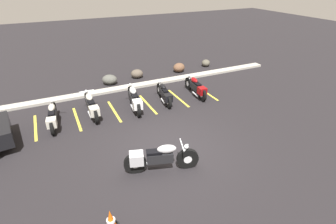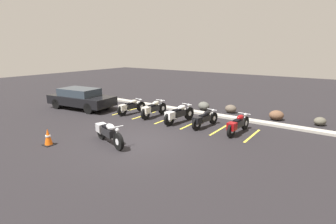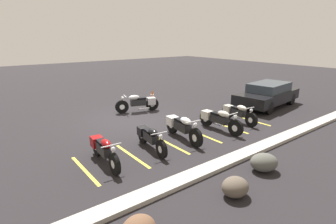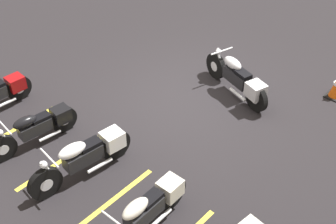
{
  "view_description": "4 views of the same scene",
  "coord_description": "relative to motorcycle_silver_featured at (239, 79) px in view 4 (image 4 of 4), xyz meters",
  "views": [
    {
      "loc": [
        -3.21,
        -6.53,
        5.29
      ],
      "look_at": [
        0.16,
        0.56,
        1.1
      ],
      "focal_mm": 28.0,
      "sensor_mm": 36.0,
      "label": 1
    },
    {
      "loc": [
        6.94,
        -7.63,
        3.79
      ],
      "look_at": [
        0.38,
        1.64,
        0.99
      ],
      "focal_mm": 28.0,
      "sensor_mm": 36.0,
      "label": 2
    },
    {
      "loc": [
        5.85,
        10.29,
        3.69
      ],
      "look_at": [
        -1.1,
        1.22,
        0.4
      ],
      "focal_mm": 28.0,
      "sensor_mm": 36.0,
      "label": 3
    },
    {
      "loc": [
        -5.66,
        7.11,
        6.74
      ],
      "look_at": [
        -0.57,
        1.38,
        0.65
      ],
      "focal_mm": 50.0,
      "sensor_mm": 36.0,
      "label": 4
    }
  ],
  "objects": [
    {
      "name": "stall_line_2",
      "position": [
        -0.19,
        4.31,
        -0.47
      ],
      "size": [
        0.1,
        2.1,
        0.0
      ],
      "primitive_type": "cube",
      "color": "gold",
      "rests_on": "ground"
    },
    {
      "name": "parked_bike_1",
      "position": [
        -1.1,
        4.31,
        -0.01
      ],
      "size": [
        0.62,
        2.21,
        0.87
      ],
      "rotation": [
        0.0,
        0.0,
        1.58
      ],
      "color": "black",
      "rests_on": "ground"
    },
    {
      "name": "stall_line_3",
      "position": [
        1.37,
        4.31,
        -0.47
      ],
      "size": [
        0.1,
        2.1,
        0.0
      ],
      "primitive_type": "cube",
      "color": "gold",
      "rests_on": "ground"
    },
    {
      "name": "ground",
      "position": [
        0.84,
        0.84,
        -0.47
      ],
      "size": [
        60.0,
        60.0,
        0.0
      ],
      "primitive_type": "plane",
      "color": "black"
    },
    {
      "name": "parked_bike_2",
      "position": [
        0.69,
        4.12,
        0.01
      ],
      "size": [
        0.7,
        2.27,
        0.89
      ],
      "rotation": [
        0.0,
        0.0,
        1.44
      ],
      "color": "black",
      "rests_on": "ground"
    },
    {
      "name": "parked_bike_3",
      "position": [
        2.15,
        4.2,
        -0.05
      ],
      "size": [
        0.63,
        2.02,
        0.8
      ],
      "rotation": [
        0.0,
        0.0,
        1.44
      ],
      "color": "black",
      "rests_on": "ground"
    },
    {
      "name": "stall_line_4",
      "position": [
        2.93,
        4.31,
        -0.47
      ],
      "size": [
        0.1,
        2.1,
        0.0
      ],
      "primitive_type": "cube",
      "color": "gold",
      "rests_on": "ground"
    },
    {
      "name": "motorcycle_silver_featured",
      "position": [
        0.0,
        0.0,
        0.0
      ],
      "size": [
        2.18,
        0.93,
        0.88
      ],
      "rotation": [
        0.0,
        0.0,
        -0.3
      ],
      "color": "black",
      "rests_on": "ground"
    }
  ]
}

